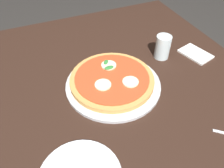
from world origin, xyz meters
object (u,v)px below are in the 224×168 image
object	(u,v)px
serving_tray	(112,85)
napkin	(195,54)
glass_cup	(163,47)
dining_table	(123,118)
pizza	(111,79)

from	to	relation	value
serving_tray	napkin	size ratio (longest dim) A/B	2.71
serving_tray	glass_cup	distance (m)	0.28
dining_table	pizza	size ratio (longest dim) A/B	4.36
napkin	pizza	bearing A→B (deg)	93.67
dining_table	napkin	distance (m)	0.44
pizza	glass_cup	distance (m)	0.28
serving_tray	pizza	size ratio (longest dim) A/B	1.12
dining_table	glass_cup	bearing A→B (deg)	-55.37
dining_table	pizza	bearing A→B (deg)	1.55
serving_tray	napkin	distance (m)	0.42
napkin	glass_cup	world-z (taller)	glass_cup
dining_table	pizza	distance (m)	0.15
dining_table	napkin	xyz separation A→B (m)	(0.13, -0.41, 0.09)
dining_table	glass_cup	size ratio (longest dim) A/B	13.67
dining_table	glass_cup	world-z (taller)	glass_cup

